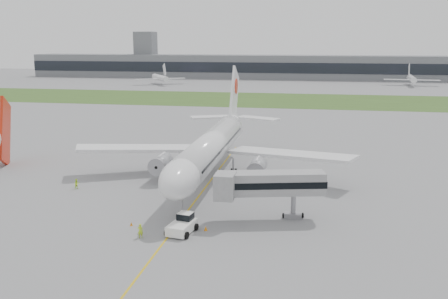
% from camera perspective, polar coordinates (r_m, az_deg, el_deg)
% --- Properties ---
extents(ground, '(600.00, 600.00, 0.00)m').
position_cam_1_polar(ground, '(80.66, -2.00, -4.17)').
color(ground, gray).
rests_on(ground, ground).
extents(apron_markings, '(70.00, 70.00, 0.04)m').
position_cam_1_polar(apron_markings, '(76.00, -2.81, -5.23)').
color(apron_markings, gold).
rests_on(apron_markings, ground).
extents(grass_strip, '(600.00, 50.00, 0.02)m').
position_cam_1_polar(grass_strip, '(197.54, 5.48, 5.68)').
color(grass_strip, '#36531F').
rests_on(grass_strip, ground).
extents(terminal_building, '(320.00, 22.30, 14.00)m').
position_cam_1_polar(terminal_building, '(306.23, 7.33, 9.33)').
color(terminal_building, gray).
rests_on(terminal_building, ground).
extents(control_tower, '(12.00, 12.00, 56.00)m').
position_cam_1_polar(control_tower, '(326.27, -8.84, 8.24)').
color(control_tower, gray).
rests_on(control_tower, ground).
extents(airliner, '(48.13, 53.95, 17.88)m').
position_cam_1_polar(airliner, '(83.88, -1.32, 0.47)').
color(airliner, white).
rests_on(airliner, ground).
extents(pushback_tug, '(3.53, 4.69, 2.22)m').
position_cam_1_polar(pushback_tug, '(61.73, -4.75, -8.51)').
color(pushback_tug, white).
rests_on(pushback_tug, ground).
extents(jet_bridge, '(14.01, 7.04, 6.60)m').
position_cam_1_polar(jet_bridge, '(64.50, 4.84, -3.97)').
color(jet_bridge, '#A0A0A3').
rests_on(jet_bridge, ground).
extents(safety_cone_left, '(0.36, 0.36, 0.49)m').
position_cam_1_polar(safety_cone_left, '(64.88, -10.55, -8.36)').
color(safety_cone_left, orange).
rests_on(safety_cone_left, ground).
extents(safety_cone_right, '(0.43, 0.43, 0.58)m').
position_cam_1_polar(safety_cone_right, '(62.31, -2.11, -8.99)').
color(safety_cone_right, orange).
rests_on(safety_cone_right, ground).
extents(ground_crew_near, '(0.68, 0.48, 1.76)m').
position_cam_1_polar(ground_crew_near, '(60.76, -9.54, -9.14)').
color(ground_crew_near, '#B1DC24').
rests_on(ground_crew_near, ground).
extents(ground_crew_far, '(0.98, 1.02, 1.66)m').
position_cam_1_polar(ground_crew_far, '(82.06, -16.47, -3.80)').
color(ground_crew_far, '#CDFF2A').
rests_on(ground_crew_far, ground).
extents(distant_aircraft_left, '(35.27, 34.31, 10.24)m').
position_cam_1_polar(distant_aircraft_left, '(267.31, -7.29, 7.39)').
color(distant_aircraft_left, white).
rests_on(distant_aircraft_left, ground).
extents(distant_aircraft_right, '(29.17, 26.22, 10.45)m').
position_cam_1_polar(distant_aircraft_right, '(274.76, 20.60, 6.83)').
color(distant_aircraft_right, white).
rests_on(distant_aircraft_right, ground).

